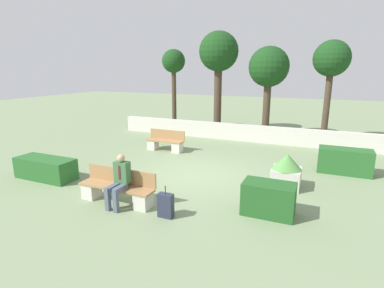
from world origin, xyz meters
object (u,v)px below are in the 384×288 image
object	(u,v)px
bench_front	(117,190)
tree_leftmost	(174,65)
bench_left_side	(165,143)
planter_corner_left	(286,170)
person_seated_man	(119,178)
tree_center_left	(219,55)
tree_rightmost	(331,61)
suitcase	(166,205)
tree_center_right	(269,69)

from	to	relation	value
bench_front	tree_leftmost	distance (m)	10.30
bench_left_side	planter_corner_left	xyz separation A→B (m)	(5.20, -2.20, 0.20)
person_seated_man	tree_center_left	bearing A→B (deg)	94.69
bench_front	planter_corner_left	xyz separation A→B (m)	(3.88, 2.82, 0.18)
tree_leftmost	tree_rightmost	size ratio (longest dim) A/B	0.95
suitcase	tree_leftmost	xyz separation A→B (m)	(-4.59, 9.50, 3.33)
planter_corner_left	tree_leftmost	bearing A→B (deg)	137.00
person_seated_man	tree_center_left	world-z (taller)	tree_center_left
tree_leftmost	tree_rightmost	distance (m)	7.88
suitcase	person_seated_man	bearing A→B (deg)	176.77
suitcase	tree_center_right	world-z (taller)	tree_center_right
tree_leftmost	tree_center_left	size ratio (longest dim) A/B	0.84
planter_corner_left	tree_center_left	xyz separation A→B (m)	(-4.47, 6.84, 3.61)
planter_corner_left	suitcase	world-z (taller)	planter_corner_left
bench_left_side	tree_center_right	bearing A→B (deg)	60.47
tree_rightmost	suitcase	bearing A→B (deg)	-108.62
planter_corner_left	tree_rightmost	size ratio (longest dim) A/B	0.22
tree_center_left	suitcase	bearing A→B (deg)	-77.78
bench_front	tree_center_left	xyz separation A→B (m)	(-0.60, 9.66, 3.79)
suitcase	tree_center_right	size ratio (longest dim) A/B	0.17
tree_center_left	tree_rightmost	world-z (taller)	tree_center_left
tree_center_right	tree_rightmost	world-z (taller)	tree_rightmost
bench_front	suitcase	world-z (taller)	bench_front
person_seated_man	tree_rightmost	bearing A→B (deg)	64.45
planter_corner_left	tree_center_left	distance (m)	8.93
planter_corner_left	tree_center_right	size ratio (longest dim) A/B	0.23
bench_front	planter_corner_left	bearing A→B (deg)	36.04
person_seated_man	bench_left_side	bearing A→B (deg)	106.51
tree_leftmost	tree_center_left	bearing A→B (deg)	8.81
tree_center_left	planter_corner_left	bearing A→B (deg)	-56.81
bench_front	tree_leftmost	xyz separation A→B (m)	(-3.05, 9.28, 3.28)
bench_left_side	person_seated_man	distance (m)	5.40
person_seated_man	tree_center_left	distance (m)	10.41
tree_leftmost	tree_center_right	world-z (taller)	tree_center_right
planter_corner_left	tree_leftmost	distance (m)	9.96
planter_corner_left	tree_center_right	bearing A→B (deg)	105.25
person_seated_man	suitcase	xyz separation A→B (m)	(1.34, -0.08, -0.44)
bench_left_side	tree_rightmost	distance (m)	8.34
bench_left_side	tree_center_right	world-z (taller)	tree_center_right
planter_corner_left	tree_center_right	distance (m)	7.47
tree_center_left	tree_center_right	world-z (taller)	tree_center_left
person_seated_man	tree_rightmost	size ratio (longest dim) A/B	0.28
tree_leftmost	tree_center_right	xyz separation A→B (m)	(5.11, 0.19, -0.22)
bench_front	bench_left_side	distance (m)	5.19
person_seated_man	planter_corner_left	distance (m)	4.72
tree_leftmost	bench_front	bearing A→B (deg)	-71.80
bench_left_side	person_seated_man	xyz separation A→B (m)	(1.53, -5.16, 0.41)
tree_rightmost	tree_center_left	bearing A→B (deg)	178.47
bench_left_side	planter_corner_left	size ratio (longest dim) A/B	1.61
tree_center_right	tree_center_left	bearing A→B (deg)	175.96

